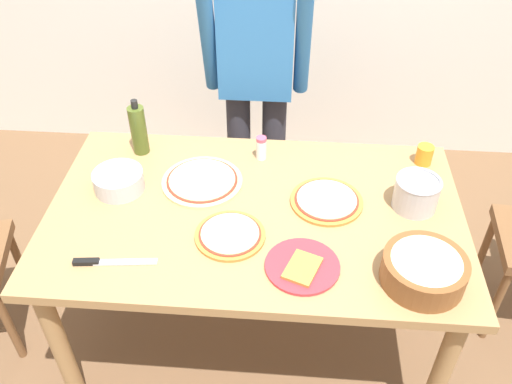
% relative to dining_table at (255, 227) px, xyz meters
% --- Properties ---
extents(ground, '(8.00, 8.00, 0.00)m').
position_rel_dining_table_xyz_m(ground, '(0.00, 0.00, -0.67)').
color(ground, brown).
extents(dining_table, '(1.60, 0.96, 0.76)m').
position_rel_dining_table_xyz_m(dining_table, '(0.00, 0.00, 0.00)').
color(dining_table, '#A37A4C').
rests_on(dining_table, ground).
extents(person_cook, '(0.49, 0.25, 1.62)m').
position_rel_dining_table_xyz_m(person_cook, '(-0.05, 0.76, 0.27)').
color(person_cook, '#2D2D38').
rests_on(person_cook, ground).
extents(pizza_raw_on_board, '(0.33, 0.33, 0.02)m').
position_rel_dining_table_xyz_m(pizza_raw_on_board, '(-0.23, 0.15, 0.10)').
color(pizza_raw_on_board, beige).
rests_on(pizza_raw_on_board, dining_table).
extents(pizza_cooked_on_tray, '(0.28, 0.28, 0.02)m').
position_rel_dining_table_xyz_m(pizza_cooked_on_tray, '(0.28, 0.07, 0.10)').
color(pizza_cooked_on_tray, '#C67A33').
rests_on(pizza_cooked_on_tray, dining_table).
extents(pizza_second_cooked, '(0.26, 0.26, 0.02)m').
position_rel_dining_table_xyz_m(pizza_second_cooked, '(-0.08, -0.15, 0.10)').
color(pizza_second_cooked, '#C67A33').
rests_on(pizza_second_cooked, dining_table).
extents(plate_with_slice, '(0.26, 0.26, 0.02)m').
position_rel_dining_table_xyz_m(plate_with_slice, '(0.19, -0.28, 0.10)').
color(plate_with_slice, red).
rests_on(plate_with_slice, dining_table).
extents(popcorn_bowl, '(0.28, 0.28, 0.11)m').
position_rel_dining_table_xyz_m(popcorn_bowl, '(0.58, -0.31, 0.15)').
color(popcorn_bowl, brown).
rests_on(popcorn_bowl, dining_table).
extents(mixing_bowl_steel, '(0.20, 0.20, 0.08)m').
position_rel_dining_table_xyz_m(mixing_bowl_steel, '(-0.55, 0.09, 0.13)').
color(mixing_bowl_steel, '#B7B7BC').
rests_on(mixing_bowl_steel, dining_table).
extents(olive_oil_bottle, '(0.07, 0.07, 0.26)m').
position_rel_dining_table_xyz_m(olive_oil_bottle, '(-0.53, 0.35, 0.20)').
color(olive_oil_bottle, '#47561E').
rests_on(olive_oil_bottle, dining_table).
extents(steel_pot, '(0.17, 0.17, 0.13)m').
position_rel_dining_table_xyz_m(steel_pot, '(0.61, 0.07, 0.16)').
color(steel_pot, '#B7B7BC').
rests_on(steel_pot, dining_table).
extents(cup_orange, '(0.07, 0.07, 0.08)m').
position_rel_dining_table_xyz_m(cup_orange, '(0.69, 0.36, 0.13)').
color(cup_orange, orange).
rests_on(cup_orange, dining_table).
extents(salt_shaker, '(0.04, 0.04, 0.11)m').
position_rel_dining_table_xyz_m(salt_shaker, '(0.00, 0.34, 0.14)').
color(salt_shaker, white).
rests_on(salt_shaker, dining_table).
extents(chef_knife, '(0.29, 0.05, 0.02)m').
position_rel_dining_table_xyz_m(chef_knife, '(-0.50, -0.31, 0.10)').
color(chef_knife, silver).
rests_on(chef_knife, dining_table).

